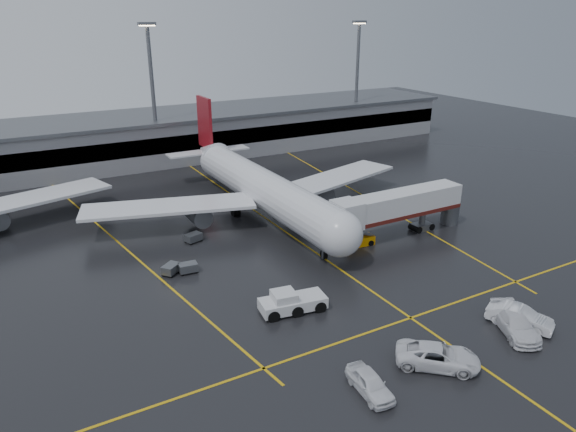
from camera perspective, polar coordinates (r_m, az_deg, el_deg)
ground at (r=67.89m, az=0.64°, el=-2.34°), size 220.00×220.00×0.00m
apron_line_centre at (r=67.88m, az=0.64°, el=-2.33°), size 0.25×90.00×0.02m
apron_line_stop at (r=52.12m, az=13.03°, el=-10.60°), size 60.00×0.25×0.02m
apron_line_left at (r=70.27m, az=-17.90°, el=-2.57°), size 9.99×69.35×0.02m
apron_line_right at (r=85.07m, az=7.81°, el=2.35°), size 7.57×69.64×0.02m
terminal at (r=108.95m, az=-12.19°, el=8.53°), size 122.00×19.00×8.60m
light_mast_mid at (r=100.28m, az=-14.35°, el=13.22°), size 3.00×1.20×25.45m
light_mast_right at (r=120.18m, az=7.43°, el=14.85°), size 3.00×1.20×25.45m
main_airliner at (r=74.45m, az=-3.08°, el=3.22°), size 48.80×45.60×14.10m
jet_bridge at (r=68.44m, az=11.85°, el=0.93°), size 19.90×3.40×6.05m
pushback_tractor at (r=51.45m, az=0.32°, el=-9.29°), size 6.67×3.57×2.27m
belt_loader at (r=66.12m, az=7.64°, el=-2.64°), size 3.85×2.02×2.36m
service_van_a at (r=45.90m, az=15.77°, el=-14.27°), size 7.06×6.74×1.86m
service_van_b at (r=52.36m, az=23.21°, el=-10.57°), size 5.13×6.85×1.85m
service_van_c at (r=53.52m, az=23.62°, el=-9.89°), size 4.37×6.06×1.90m
service_van_d at (r=42.21m, az=8.79°, el=-17.31°), size 2.40×5.01×1.65m
baggage_cart_a at (r=59.75m, az=-10.68°, el=-5.45°), size 2.11×1.48×1.12m
baggage_cart_b at (r=59.85m, az=-12.46°, el=-5.54°), size 2.37×2.26×1.12m
baggage_cart_c at (r=67.45m, az=-10.12°, el=-2.26°), size 2.30×1.86×1.12m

